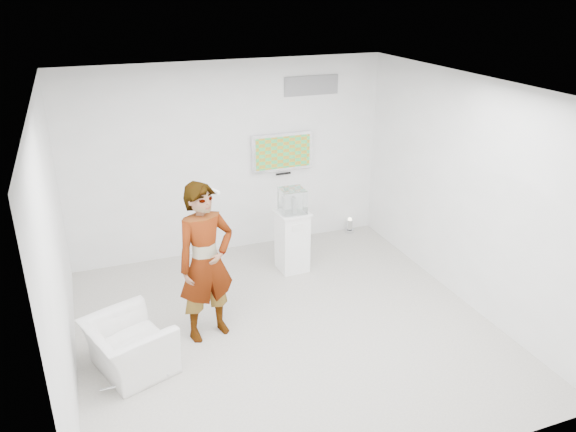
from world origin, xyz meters
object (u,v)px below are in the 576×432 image
at_px(armchair, 129,346).
at_px(floor_uplight, 350,225).
at_px(pedestal, 292,241).
at_px(tv, 282,152).
at_px(person, 206,262).

relative_size(armchair, floor_uplight, 3.56).
bearing_deg(armchair, pedestal, -77.81).
relative_size(tv, person, 0.51).
distance_m(tv, person, 2.90).
bearing_deg(armchair, tv, -66.65).
xyz_separation_m(tv, pedestal, (-0.21, -0.99, -1.08)).
relative_size(tv, pedestal, 1.07).
bearing_deg(armchair, floor_uplight, -77.58).
xyz_separation_m(person, pedestal, (1.56, 1.23, -0.52)).
distance_m(tv, armchair, 3.98).
height_order(armchair, floor_uplight, armchair).
distance_m(armchair, floor_uplight, 4.69).
xyz_separation_m(person, armchair, (-0.99, -0.36, -0.69)).
bearing_deg(pedestal, person, -141.92).
distance_m(person, armchair, 1.26).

